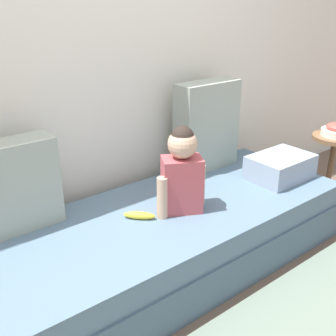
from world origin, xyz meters
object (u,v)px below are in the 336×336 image
(couch, at_px, (159,243))
(folded_blanket, at_px, (280,167))
(side_table, at_px, (333,151))
(fruit_bowl, at_px, (336,130))
(banana, at_px, (139,215))
(throw_pillow_left, at_px, (12,187))
(toddler, at_px, (182,171))
(throw_pillow_right, at_px, (207,126))

(couch, relative_size, folded_blanket, 5.85)
(couch, bearing_deg, side_table, -2.22)
(folded_blanket, relative_size, fruit_bowl, 1.83)
(banana, distance_m, fruit_bowl, 1.72)
(side_table, bearing_deg, throw_pillow_left, 170.22)
(couch, distance_m, folded_blanket, 0.93)
(throw_pillow_left, distance_m, folded_blanket, 1.60)
(throw_pillow_left, bearing_deg, banana, -29.82)
(toddler, bearing_deg, side_table, -0.78)
(throw_pillow_right, bearing_deg, banana, -158.14)
(banana, relative_size, folded_blanket, 0.42)
(folded_blanket, bearing_deg, throw_pillow_left, 164.34)
(toddler, height_order, fruit_bowl, toddler)
(folded_blanket, bearing_deg, side_table, 3.60)
(throw_pillow_left, bearing_deg, fruit_bowl, -9.78)
(throw_pillow_right, height_order, banana, throw_pillow_right)
(folded_blanket, bearing_deg, couch, 173.21)
(fruit_bowl, bearing_deg, throw_pillow_right, 157.91)
(banana, distance_m, folded_blanket, 1.01)
(side_table, relative_size, fruit_bowl, 2.26)
(banana, relative_size, fruit_bowl, 0.78)
(folded_blanket, bearing_deg, toddler, 175.20)
(throw_pillow_right, bearing_deg, toddler, -144.94)
(throw_pillow_left, relative_size, folded_blanket, 1.14)
(throw_pillow_right, bearing_deg, couch, -153.28)
(throw_pillow_left, distance_m, toddler, 0.85)
(folded_blanket, relative_size, side_table, 0.81)
(couch, xyz_separation_m, toddler, (0.12, -0.04, 0.42))
(side_table, distance_m, fruit_bowl, 0.16)
(banana, bearing_deg, toddler, -14.62)
(throw_pillow_left, relative_size, banana, 2.69)
(side_table, bearing_deg, couch, 177.78)
(couch, distance_m, side_table, 1.61)
(fruit_bowl, bearing_deg, folded_blanket, -176.40)
(throw_pillow_left, xyz_separation_m, folded_blanket, (1.53, -0.43, -0.15))
(toddler, bearing_deg, banana, 165.38)
(couch, distance_m, fruit_bowl, 1.63)
(fruit_bowl, bearing_deg, side_table, 0.00)
(throw_pillow_right, xyz_separation_m, fruit_bowl, (0.95, -0.39, -0.12))
(toddler, distance_m, folded_blanket, 0.79)
(banana, bearing_deg, folded_blanket, -7.16)
(couch, relative_size, throw_pillow_left, 5.12)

